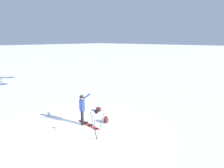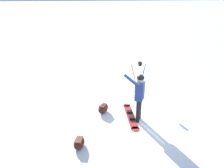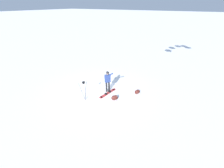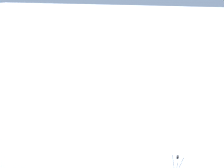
# 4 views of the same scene
# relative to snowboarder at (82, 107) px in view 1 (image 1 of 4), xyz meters

# --- Properties ---
(ground_plane) EXTENTS (300.00, 300.00, 0.00)m
(ground_plane) POSITION_rel_snowboarder_xyz_m (-0.61, -0.29, -1.06)
(ground_plane) COLOR white
(snowboarder) EXTENTS (0.78, 0.48, 1.76)m
(snowboarder) POSITION_rel_snowboarder_xyz_m (0.00, 0.00, 0.00)
(snowboarder) COLOR black
(snowboarder) RESTS_ON ground_plane
(snowboard) EXTENTS (0.47, 1.85, 0.10)m
(snowboard) POSITION_rel_snowboarder_xyz_m (0.18, -0.28, -1.04)
(snowboard) COLOR #B23333
(snowboard) RESTS_ON ground_plane
(gear_bag_large) EXTENTS (0.45, 0.58, 0.27)m
(gear_bag_large) POSITION_rel_snowboarder_xyz_m (2.15, 0.91, -0.92)
(gear_bag_large) COLOR #4C1E19
(gear_bag_large) RESTS_ON ground_plane
(camera_tripod) EXTENTS (0.66, 0.60, 1.50)m
(camera_tripod) POSITION_rel_snowboarder_xyz_m (-0.74, -1.93, -0.00)
(camera_tripod) COLOR #262628
(camera_tripod) RESTS_ON ground_plane
(gear_bag_small) EXTENTS (0.56, 0.57, 0.34)m
(gear_bag_small) POSITION_rel_snowboarder_xyz_m (1.09, -0.78, -0.88)
(gear_bag_small) COLOR #4C1E19
(gear_bag_small) RESTS_ON ground_plane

